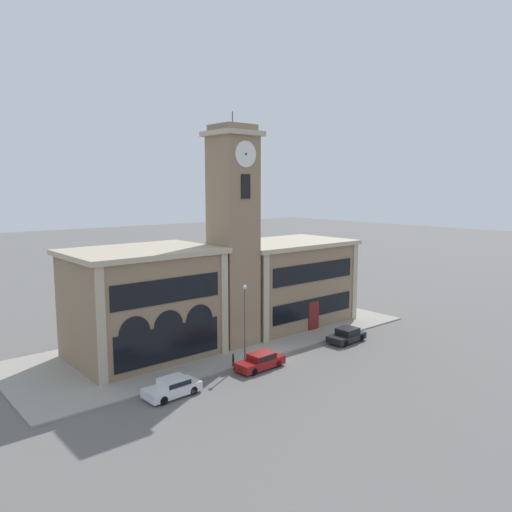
% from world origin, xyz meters
% --- Properties ---
extents(ground_plane, '(300.00, 300.00, 0.00)m').
position_xyz_m(ground_plane, '(0.00, 0.00, 0.00)').
color(ground_plane, '#605E5B').
extents(sidewalk_kerb, '(40.71, 14.32, 0.15)m').
position_xyz_m(sidewalk_kerb, '(0.00, 7.16, 0.07)').
color(sidewalk_kerb, gray).
rests_on(sidewalk_kerb, ground_plane).
extents(clock_tower, '(4.40, 4.40, 22.05)m').
position_xyz_m(clock_tower, '(0.00, 5.27, 10.50)').
color(clock_tower, '#897056').
rests_on(clock_tower, ground_plane).
extents(town_hall_left_wing, '(12.97, 9.60, 9.78)m').
position_xyz_m(town_hall_left_wing, '(-8.28, 7.84, 4.92)').
color(town_hall_left_wing, '#897056').
rests_on(town_hall_left_wing, ground_plane).
extents(town_hall_right_wing, '(14.91, 9.60, 9.24)m').
position_xyz_m(town_hall_right_wing, '(9.25, 7.85, 4.65)').
color(town_hall_right_wing, '#897056').
rests_on(town_hall_right_wing, ground_plane).
extents(parked_car_near, '(4.20, 2.06, 1.32)m').
position_xyz_m(parked_car_near, '(-10.88, -1.45, 0.69)').
color(parked_car_near, silver).
rests_on(parked_car_near, ground_plane).
extents(parked_car_mid, '(4.51, 1.89, 1.34)m').
position_xyz_m(parked_car_mid, '(-2.38, -1.45, 0.70)').
color(parked_car_mid, maroon).
rests_on(parked_car_mid, ground_plane).
extents(parked_car_far, '(4.16, 2.05, 1.41)m').
position_xyz_m(parked_car_far, '(8.89, -1.45, 0.74)').
color(parked_car_far, black).
rests_on(parked_car_far, ground_plane).
extents(street_lamp, '(0.36, 0.36, 6.73)m').
position_xyz_m(street_lamp, '(-2.41, 0.61, 4.47)').
color(street_lamp, '#4C4C51').
rests_on(street_lamp, sidewalk_kerb).
extents(bollard, '(0.18, 0.18, 1.06)m').
position_xyz_m(bollard, '(-3.97, 0.26, 0.67)').
color(bollard, black).
rests_on(bollard, sidewalk_kerb).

